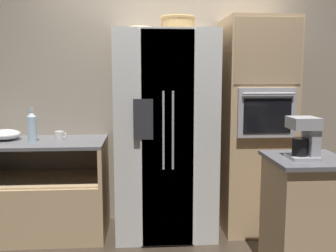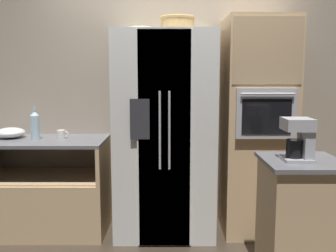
{
  "view_description": "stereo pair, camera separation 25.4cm",
  "coord_description": "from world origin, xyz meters",
  "px_view_note": "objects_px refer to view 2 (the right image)",
  "views": [
    {
      "loc": [
        -0.26,
        -3.41,
        1.51
      ],
      "look_at": [
        -0.02,
        -0.03,
        1.04
      ],
      "focal_mm": 40.0,
      "sensor_mm": 36.0,
      "label": 1
    },
    {
      "loc": [
        -0.01,
        -3.42,
        1.51
      ],
      "look_at": [
        -0.02,
        -0.03,
        1.04
      ],
      "focal_mm": 40.0,
      "sensor_mm": 36.0,
      "label": 2
    }
  ],
  "objects_px": {
    "fruit_bowl": "(142,29)",
    "mug": "(63,134)",
    "bottle_tall": "(36,125)",
    "wicker_basket": "(179,24)",
    "coffee_maker": "(301,138)",
    "wall_oven": "(258,127)",
    "refrigerator": "(166,135)",
    "mixing_bowl": "(12,133)"
  },
  "relations": [
    {
      "from": "wicker_basket",
      "to": "mixing_bowl",
      "type": "xyz_separation_m",
      "value": [
        -1.62,
        0.08,
        -1.02
      ]
    },
    {
      "from": "wicker_basket",
      "to": "coffee_maker",
      "type": "distance_m",
      "value": 1.53
    },
    {
      "from": "fruit_bowl",
      "to": "mug",
      "type": "height_order",
      "value": "fruit_bowl"
    },
    {
      "from": "wall_oven",
      "to": "fruit_bowl",
      "type": "bearing_deg",
      "value": 177.28
    },
    {
      "from": "refrigerator",
      "to": "wicker_basket",
      "type": "distance_m",
      "value": 1.03
    },
    {
      "from": "wicker_basket",
      "to": "fruit_bowl",
      "type": "height_order",
      "value": "wicker_basket"
    },
    {
      "from": "wicker_basket",
      "to": "mixing_bowl",
      "type": "distance_m",
      "value": 1.91
    },
    {
      "from": "refrigerator",
      "to": "wall_oven",
      "type": "distance_m",
      "value": 0.88
    },
    {
      "from": "wicker_basket",
      "to": "refrigerator",
      "type": "bearing_deg",
      "value": -167.46
    },
    {
      "from": "mixing_bowl",
      "to": "fruit_bowl",
      "type": "bearing_deg",
      "value": -0.54
    },
    {
      "from": "wall_oven",
      "to": "bottle_tall",
      "type": "distance_m",
      "value": 2.1
    },
    {
      "from": "wall_oven",
      "to": "fruit_bowl",
      "type": "relative_size",
      "value": 6.5
    },
    {
      "from": "refrigerator",
      "to": "wall_oven",
      "type": "bearing_deg",
      "value": 2.69
    },
    {
      "from": "wicker_basket",
      "to": "mug",
      "type": "relative_size",
      "value": 2.93
    },
    {
      "from": "coffee_maker",
      "to": "wall_oven",
      "type": "bearing_deg",
      "value": 95.15
    },
    {
      "from": "refrigerator",
      "to": "wicker_basket",
      "type": "xyz_separation_m",
      "value": [
        0.12,
        0.03,
        1.02
      ]
    },
    {
      "from": "mixing_bowl",
      "to": "mug",
      "type": "bearing_deg",
      "value": -2.4
    },
    {
      "from": "wall_oven",
      "to": "fruit_bowl",
      "type": "distance_m",
      "value": 1.42
    },
    {
      "from": "mug",
      "to": "coffee_maker",
      "type": "xyz_separation_m",
      "value": [
        1.95,
        -0.97,
        0.13
      ]
    },
    {
      "from": "bottle_tall",
      "to": "mug",
      "type": "distance_m",
      "value": 0.26
    },
    {
      "from": "fruit_bowl",
      "to": "mug",
      "type": "relative_size",
      "value": 2.84
    },
    {
      "from": "fruit_bowl",
      "to": "bottle_tall",
      "type": "bearing_deg",
      "value": -176.03
    },
    {
      "from": "refrigerator",
      "to": "fruit_bowl",
      "type": "relative_size",
      "value": 6.09
    },
    {
      "from": "fruit_bowl",
      "to": "mixing_bowl",
      "type": "height_order",
      "value": "fruit_bowl"
    },
    {
      "from": "refrigerator",
      "to": "mixing_bowl",
      "type": "height_order",
      "value": "refrigerator"
    },
    {
      "from": "refrigerator",
      "to": "mug",
      "type": "height_order",
      "value": "refrigerator"
    },
    {
      "from": "refrigerator",
      "to": "fruit_bowl",
      "type": "xyz_separation_m",
      "value": [
        -0.22,
        0.09,
        0.98
      ]
    },
    {
      "from": "mug",
      "to": "mixing_bowl",
      "type": "height_order",
      "value": "mixing_bowl"
    },
    {
      "from": "refrigerator",
      "to": "mixing_bowl",
      "type": "bearing_deg",
      "value": 175.99
    },
    {
      "from": "refrigerator",
      "to": "wicker_basket",
      "type": "relative_size",
      "value": 5.88
    },
    {
      "from": "mug",
      "to": "bottle_tall",
      "type": "bearing_deg",
      "value": -165.29
    },
    {
      "from": "mug",
      "to": "coffee_maker",
      "type": "distance_m",
      "value": 2.18
    },
    {
      "from": "bottle_tall",
      "to": "mixing_bowl",
      "type": "xyz_separation_m",
      "value": [
        -0.27,
        0.08,
        -0.09
      ]
    },
    {
      "from": "bottle_tall",
      "to": "wicker_basket",
      "type": "bearing_deg",
      "value": 0.13
    },
    {
      "from": "refrigerator",
      "to": "coffee_maker",
      "type": "relative_size",
      "value": 6.27
    },
    {
      "from": "wicker_basket",
      "to": "mug",
      "type": "distance_m",
      "value": 1.52
    },
    {
      "from": "fruit_bowl",
      "to": "mixing_bowl",
      "type": "xyz_separation_m",
      "value": [
        -1.28,
        0.01,
        -0.97
      ]
    },
    {
      "from": "bottle_tall",
      "to": "mixing_bowl",
      "type": "distance_m",
      "value": 0.3
    },
    {
      "from": "fruit_bowl",
      "to": "mug",
      "type": "bearing_deg",
      "value": -179.33
    },
    {
      "from": "refrigerator",
      "to": "mug",
      "type": "xyz_separation_m",
      "value": [
        -1.0,
        0.08,
        -0.01
      ]
    },
    {
      "from": "wall_oven",
      "to": "mixing_bowl",
      "type": "distance_m",
      "value": 2.37
    },
    {
      "from": "refrigerator",
      "to": "coffee_maker",
      "type": "bearing_deg",
      "value": -42.9
    }
  ]
}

